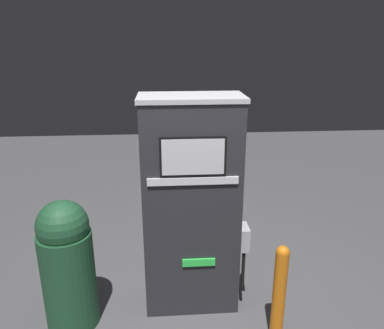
% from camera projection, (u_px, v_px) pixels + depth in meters
% --- Properties ---
extents(ground_plane, '(14.00, 14.00, 0.00)m').
position_uv_depth(ground_plane, '(193.00, 315.00, 3.55)').
color(ground_plane, '#4C4C4F').
extents(gas_pump, '(0.97, 0.48, 2.04)m').
position_uv_depth(gas_pump, '(191.00, 207.00, 3.43)').
color(gas_pump, '#28282D').
rests_on(gas_pump, ground_plane).
extents(safety_bollard, '(0.11, 0.11, 0.91)m').
position_uv_depth(safety_bollard, '(279.00, 292.00, 3.13)').
color(safety_bollard, orange).
rests_on(safety_bollard, ground_plane).
extents(trash_bin, '(0.47, 0.47, 1.21)m').
position_uv_depth(trash_bin, '(67.00, 264.00, 3.27)').
color(trash_bin, '#1E4C2D').
rests_on(trash_bin, ground_plane).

